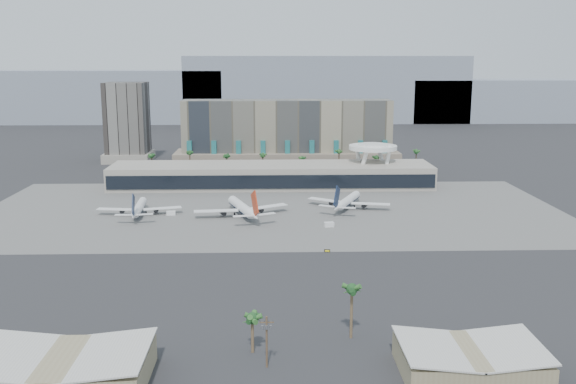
{
  "coord_description": "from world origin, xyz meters",
  "views": [
    {
      "loc": [
        -1.18,
        -227.18,
        66.96
      ],
      "look_at": [
        6.7,
        40.0,
        11.38
      ],
      "focal_mm": 40.0,
      "sensor_mm": 36.0,
      "label": 1
    }
  ],
  "objects_px": {
    "airliner_centre": "(242,208)",
    "service_vehicle_b": "(329,225)",
    "utility_pole": "(267,337)",
    "taxiway_sign": "(327,251)",
    "service_vehicle_a": "(171,213)",
    "airliner_right": "(347,201)",
    "airliner_left": "(139,208)"
  },
  "relations": [
    {
      "from": "utility_pole",
      "to": "taxiway_sign",
      "type": "distance_m",
      "value": 88.83
    },
    {
      "from": "airliner_left",
      "to": "airliner_centre",
      "type": "height_order",
      "value": "airliner_centre"
    },
    {
      "from": "airliner_right",
      "to": "service_vehicle_b",
      "type": "bearing_deg",
      "value": -86.25
    },
    {
      "from": "airliner_centre",
      "to": "airliner_right",
      "type": "height_order",
      "value": "airliner_centre"
    },
    {
      "from": "utility_pole",
      "to": "airliner_left",
      "type": "height_order",
      "value": "airliner_left"
    },
    {
      "from": "utility_pole",
      "to": "taxiway_sign",
      "type": "height_order",
      "value": "utility_pole"
    },
    {
      "from": "airliner_right",
      "to": "service_vehicle_b",
      "type": "relative_size",
      "value": 9.78
    },
    {
      "from": "airliner_right",
      "to": "taxiway_sign",
      "type": "distance_m",
      "value": 68.93
    },
    {
      "from": "airliner_centre",
      "to": "service_vehicle_b",
      "type": "xyz_separation_m",
      "value": [
        35.89,
        -19.22,
        -2.81
      ]
    },
    {
      "from": "utility_pole",
      "to": "airliner_centre",
      "type": "distance_m",
      "value": 140.23
    },
    {
      "from": "service_vehicle_a",
      "to": "airliner_left",
      "type": "bearing_deg",
      "value": 171.84
    },
    {
      "from": "airliner_right",
      "to": "service_vehicle_a",
      "type": "distance_m",
      "value": 79.43
    },
    {
      "from": "airliner_centre",
      "to": "service_vehicle_a",
      "type": "relative_size",
      "value": 10.93
    },
    {
      "from": "taxiway_sign",
      "to": "service_vehicle_b",
      "type": "bearing_deg",
      "value": 92.19
    },
    {
      "from": "service_vehicle_a",
      "to": "taxiway_sign",
      "type": "xyz_separation_m",
      "value": [
        63.39,
        -56.4,
        -0.46
      ]
    },
    {
      "from": "airliner_centre",
      "to": "service_vehicle_b",
      "type": "distance_m",
      "value": 40.8
    },
    {
      "from": "airliner_right",
      "to": "service_vehicle_a",
      "type": "xyz_separation_m",
      "value": [
        -78.65,
        -10.75,
        -2.55
      ]
    },
    {
      "from": "airliner_centre",
      "to": "airliner_left",
      "type": "bearing_deg",
      "value": 157.64
    },
    {
      "from": "utility_pole",
      "to": "airliner_centre",
      "type": "height_order",
      "value": "airliner_centre"
    },
    {
      "from": "utility_pole",
      "to": "airliner_right",
      "type": "bearing_deg",
      "value": 76.64
    },
    {
      "from": "utility_pole",
      "to": "airliner_left",
      "type": "distance_m",
      "value": 153.63
    },
    {
      "from": "airliner_left",
      "to": "airliner_centre",
      "type": "distance_m",
      "value": 45.4
    },
    {
      "from": "airliner_left",
      "to": "taxiway_sign",
      "type": "xyz_separation_m",
      "value": [
        77.35,
        -56.88,
        -2.83
      ]
    },
    {
      "from": "utility_pole",
      "to": "service_vehicle_a",
      "type": "height_order",
      "value": "utility_pole"
    },
    {
      "from": "utility_pole",
      "to": "service_vehicle_a",
      "type": "distance_m",
      "value": 148.71
    },
    {
      "from": "airliner_left",
      "to": "airliner_right",
      "type": "height_order",
      "value": "airliner_right"
    },
    {
      "from": "utility_pole",
      "to": "airliner_right",
      "type": "relative_size",
      "value": 0.32
    },
    {
      "from": "airliner_centre",
      "to": "service_vehicle_b",
      "type": "relative_size",
      "value": 10.92
    },
    {
      "from": "service_vehicle_b",
      "to": "utility_pole",
      "type": "bearing_deg",
      "value": -111.64
    },
    {
      "from": "service_vehicle_a",
      "to": "taxiway_sign",
      "type": "relative_size",
      "value": 1.8
    },
    {
      "from": "airliner_left",
      "to": "service_vehicle_b",
      "type": "xyz_separation_m",
      "value": [
        81.18,
        -22.37,
        -2.32
      ]
    },
    {
      "from": "airliner_left",
      "to": "airliner_centre",
      "type": "xyz_separation_m",
      "value": [
        45.29,
        -3.15,
        0.49
      ]
    }
  ]
}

